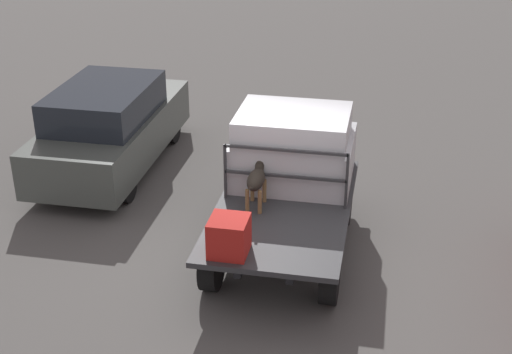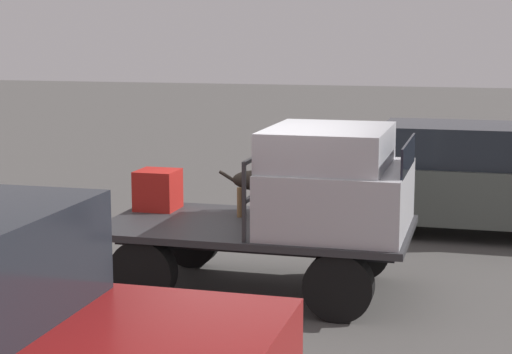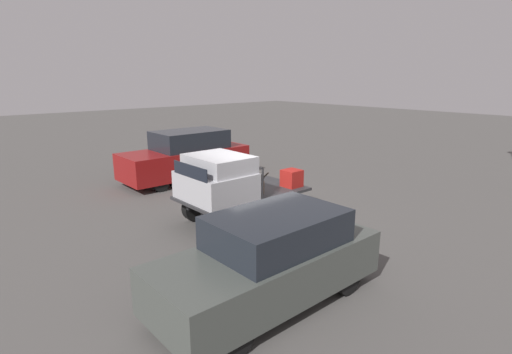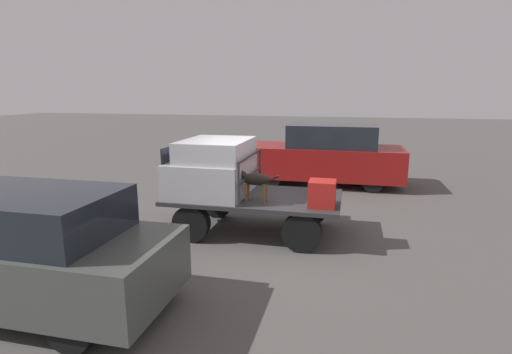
% 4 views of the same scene
% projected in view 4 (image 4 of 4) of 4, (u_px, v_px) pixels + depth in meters
% --- Properties ---
extents(ground_plane, '(80.00, 80.00, 0.00)m').
position_uv_depth(ground_plane, '(255.00, 232.00, 8.60)').
color(ground_plane, '#514F4C').
extents(flatbed_truck, '(3.58, 1.97, 0.81)m').
position_uv_depth(flatbed_truck, '(255.00, 206.00, 8.47)').
color(flatbed_truck, black).
rests_on(flatbed_truck, ground).
extents(truck_cab, '(1.58, 1.85, 1.16)m').
position_uv_depth(truck_cab, '(213.00, 168.00, 8.52)').
color(truck_cab, '#B7B7BC').
rests_on(truck_cab, flatbed_truck).
extents(truck_headboard, '(0.04, 1.85, 0.87)m').
position_uv_depth(truck_headboard, '(250.00, 169.00, 8.33)').
color(truck_headboard, '#2D2D30').
rests_on(truck_headboard, flatbed_truck).
extents(dog, '(0.95, 0.25, 0.69)m').
position_uv_depth(dog, '(253.00, 179.00, 7.95)').
color(dog, brown).
rests_on(dog, flatbed_truck).
extents(cargo_crate, '(0.50, 0.50, 0.50)m').
position_uv_depth(cargo_crate, '(322.00, 194.00, 7.58)').
color(cargo_crate, '#AD1E19').
rests_on(cargo_crate, flatbed_truck).
extents(parked_sedan, '(4.31, 1.75, 1.67)m').
position_uv_depth(parked_sedan, '(22.00, 250.00, 5.47)').
color(parked_sedan, black).
rests_on(parked_sedan, ground).
extents(parked_pickup_far, '(4.95, 1.92, 1.94)m').
position_uv_depth(parked_pickup_far, '(326.00, 155.00, 12.82)').
color(parked_pickup_far, black).
rests_on(parked_pickup_far, ground).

